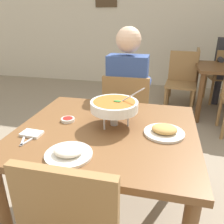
% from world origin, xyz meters
% --- Properties ---
extents(ground_plane, '(16.00, 16.00, 0.00)m').
position_xyz_m(ground_plane, '(0.00, 0.00, 0.00)').
color(ground_plane, gray).
extents(cafe_rear_partition, '(10.00, 0.10, 3.00)m').
position_xyz_m(cafe_rear_partition, '(0.00, 3.71, 1.50)').
color(cafe_rear_partition, beige).
rests_on(cafe_rear_partition, ground_plane).
extents(dining_table_main, '(1.10, 0.99, 0.74)m').
position_xyz_m(dining_table_main, '(0.00, 0.00, 0.63)').
color(dining_table_main, brown).
rests_on(dining_table_main, ground_plane).
extents(chair_diner_main, '(0.44, 0.44, 0.90)m').
position_xyz_m(chair_diner_main, '(-0.00, 0.78, 0.51)').
color(chair_diner_main, olive).
rests_on(chair_diner_main, ground_plane).
extents(diner_main, '(0.40, 0.45, 1.31)m').
position_xyz_m(diner_main, '(0.00, 0.81, 0.75)').
color(diner_main, '#2D2D38').
rests_on(diner_main, ground_plane).
extents(curry_bowl, '(0.33, 0.30, 0.26)m').
position_xyz_m(curry_bowl, '(0.03, 0.06, 0.87)').
color(curry_bowl, silver).
rests_on(curry_bowl, dining_table_main).
extents(rice_plate, '(0.24, 0.24, 0.06)m').
position_xyz_m(rice_plate, '(-0.11, -0.34, 0.76)').
color(rice_plate, white).
rests_on(rice_plate, dining_table_main).
extents(appetizer_plate, '(0.24, 0.24, 0.06)m').
position_xyz_m(appetizer_plate, '(0.35, 0.01, 0.76)').
color(appetizer_plate, white).
rests_on(appetizer_plate, dining_table_main).
extents(sauce_dish, '(0.09, 0.09, 0.02)m').
position_xyz_m(sauce_dish, '(-0.28, 0.05, 0.75)').
color(sauce_dish, white).
rests_on(sauce_dish, dining_table_main).
extents(napkin_folded, '(0.12, 0.09, 0.02)m').
position_xyz_m(napkin_folded, '(-0.41, -0.18, 0.75)').
color(napkin_folded, white).
rests_on(napkin_folded, dining_table_main).
extents(fork_utensil, '(0.08, 0.16, 0.01)m').
position_xyz_m(fork_utensil, '(-0.43, -0.23, 0.74)').
color(fork_utensil, silver).
rests_on(fork_utensil, dining_table_main).
extents(spoon_utensil, '(0.06, 0.17, 0.01)m').
position_xyz_m(spoon_utensil, '(-0.38, -0.23, 0.74)').
color(spoon_utensil, silver).
rests_on(spoon_utensil, dining_table_main).
extents(chair_bg_right, '(0.47, 0.47, 0.90)m').
position_xyz_m(chair_bg_right, '(0.72, 2.73, 0.51)').
color(chair_bg_right, olive).
rests_on(chair_bg_right, ground_plane).
extents(chair_bg_window, '(0.48, 0.48, 0.90)m').
position_xyz_m(chair_bg_window, '(0.59, 2.31, 0.51)').
color(chair_bg_window, olive).
rests_on(chair_bg_window, ground_plane).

